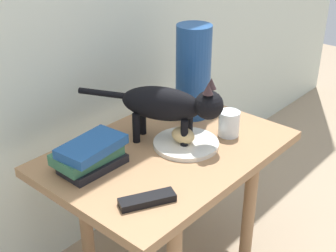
{
  "coord_description": "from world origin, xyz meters",
  "views": [
    {
      "loc": [
        -0.95,
        -0.83,
        1.24
      ],
      "look_at": [
        0.0,
        0.0,
        0.59
      ],
      "focal_mm": 49.15,
      "sensor_mm": 36.0,
      "label": 1
    }
  ],
  "objects": [
    {
      "name": "side_table",
      "position": [
        0.0,
        0.0,
        0.43
      ],
      "size": [
        0.77,
        0.53,
        0.51
      ],
      "color": "#9E724C",
      "rests_on": "ground"
    },
    {
      "name": "plate",
      "position": [
        0.05,
        -0.03,
        0.52
      ],
      "size": [
        0.21,
        0.21,
        0.01
      ],
      "primitive_type": "cylinder",
      "color": "silver",
      "rests_on": "side_table"
    },
    {
      "name": "bread_roll",
      "position": [
        0.04,
        -0.03,
        0.55
      ],
      "size": [
        0.06,
        0.08,
        0.05
      ],
      "primitive_type": "ellipsoid",
      "rotation": [
        0.0,
        0.0,
        1.6
      ],
      "color": "#E0BC7A",
      "rests_on": "plate"
    },
    {
      "name": "cat",
      "position": [
        0.04,
        0.02,
        0.64
      ],
      "size": [
        0.23,
        0.44,
        0.23
      ],
      "color": "black",
      "rests_on": "side_table"
    },
    {
      "name": "book_stack",
      "position": [
        -0.23,
        0.1,
        0.55
      ],
      "size": [
        0.21,
        0.14,
        0.09
      ],
      "color": "black",
      "rests_on": "side_table"
    },
    {
      "name": "green_vase",
      "position": [
        0.24,
        0.1,
        0.67
      ],
      "size": [
        0.12,
        0.12,
        0.33
      ],
      "primitive_type": "cylinder",
      "color": "navy",
      "rests_on": "side_table"
    },
    {
      "name": "candle_jar",
      "position": [
        0.2,
        -0.09,
        0.55
      ],
      "size": [
        0.07,
        0.07,
        0.08
      ],
      "color": "silver",
      "rests_on": "side_table"
    },
    {
      "name": "tv_remote",
      "position": [
        -0.25,
        -0.15,
        0.52
      ],
      "size": [
        0.15,
        0.11,
        0.02
      ],
      "primitive_type": "cube",
      "rotation": [
        0.0,
        0.0,
        -0.48
      ],
      "color": "black",
      "rests_on": "side_table"
    }
  ]
}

